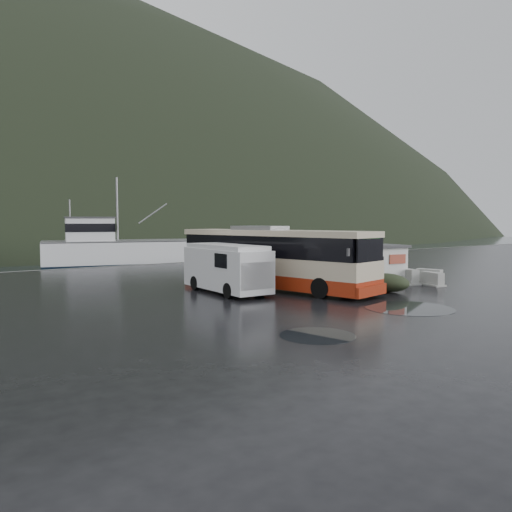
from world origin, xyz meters
TOP-DOWN VIEW (x-y plane):
  - ground at (0.00, 0.00)m, footprint 160.00×160.00m
  - quay_edge at (0.00, 20.00)m, footprint 160.00×0.60m
  - coach_bus at (-0.89, 1.52)m, footprint 5.19×12.58m
  - white_van at (-3.81, 1.77)m, footprint 2.46×6.15m
  - waste_bin_left at (3.02, -2.01)m, footprint 1.19×1.19m
  - waste_bin_right at (6.69, 0.38)m, footprint 1.28×1.28m
  - dome_tent at (3.00, -3.07)m, footprint 2.29×2.82m
  - ticket_kiosk at (5.39, -0.63)m, footprint 3.34×2.78m
  - jersey_barrier_a at (8.45, -2.00)m, footprint 1.05×1.70m
  - jersey_barrier_b at (7.22, -3.01)m, footprint 1.13×1.69m
  - jersey_barrier_c at (6.68, -1.60)m, footprint 1.31×1.96m
  - fishing_trawler at (3.90, 28.58)m, footprint 23.97×11.13m
  - puddles at (-0.11, -3.47)m, footprint 13.31×13.95m

SIDE VIEW (x-z plane):
  - ground at x=0.00m, z-range 0.00..0.00m
  - quay_edge at x=0.00m, z-range -0.75..0.75m
  - coach_bus at x=-0.89m, z-range -1.73..1.73m
  - white_van at x=-3.81m, z-range -1.26..1.26m
  - waste_bin_left at x=3.02m, z-range -0.66..0.66m
  - waste_bin_right at x=6.69m, z-range -0.73..0.73m
  - dome_tent at x=3.00m, z-range -0.49..0.49m
  - ticket_kiosk at x=5.39m, z-range -1.15..1.15m
  - jersey_barrier_a at x=8.45m, z-range -0.40..0.40m
  - jersey_barrier_b at x=7.22m, z-range -0.39..0.39m
  - jersey_barrier_c at x=6.68m, z-range -0.45..0.45m
  - fishing_trawler at x=3.90m, z-range -4.69..4.69m
  - puddles at x=-0.11m, z-range 0.00..0.01m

